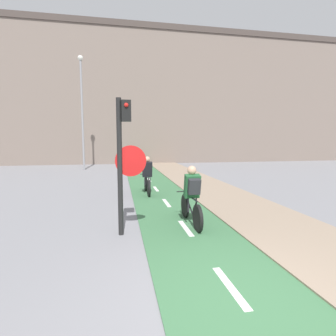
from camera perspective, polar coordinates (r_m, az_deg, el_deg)
ground_plane at (r=3.77m, az=16.83°, el=-27.58°), size 120.00×120.00×0.00m
bike_lane at (r=3.77m, az=16.79°, el=-27.41°), size 2.11×60.00×0.02m
building_row_background at (r=25.69m, az=-7.42°, el=14.74°), size 60.00×5.20×11.84m
traffic_light_pole at (r=5.68m, az=-9.63°, el=3.64°), size 0.67×0.25×2.95m
street_lamp_far at (r=19.22m, az=-18.24°, el=13.48°), size 0.36×0.36×7.69m
cyclist_near at (r=6.42m, az=5.18°, el=-6.25°), size 0.46×1.78×1.46m
cyclist_far at (r=10.03m, az=-4.54°, el=-1.98°), size 0.46×1.72×1.45m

